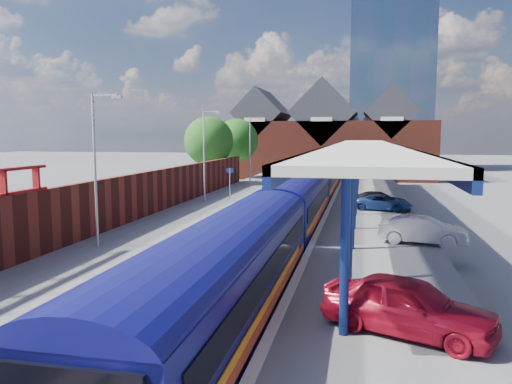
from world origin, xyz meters
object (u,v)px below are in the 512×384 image
Objects in this scene: train at (311,187)px; parked_car_dark at (379,200)px; lamp_post_b at (98,160)px; parked_car_red at (408,305)px; lamp_post_c at (206,150)px; parked_car_blue at (384,203)px; lamp_post_d at (251,146)px; platform_sign at (230,178)px; parked_car_silver at (423,230)px.

parked_car_dark is (5.15, -2.43, -0.55)m from train.
parked_car_red is (12.99, -7.59, -3.24)m from lamp_post_b.
lamp_post_c is 13.80m from parked_car_blue.
train is 26.10m from parked_car_red.
train is at bearing 70.04° from parked_car_blue.
lamp_post_d is 2.80× the size of platform_sign.
lamp_post_d is at bearing 51.54° from parked_car_blue.
lamp_post_d reaches higher than train.
lamp_post_d is at bearing 41.31° from parked_car_red.
lamp_post_d is at bearing 119.29° from train.
lamp_post_d is 22.41m from parked_car_blue.
parked_car_red is at bearing -30.29° from lamp_post_b.
lamp_post_d reaches higher than parked_car_blue.
parked_car_red is 11.44m from parked_car_silver.
lamp_post_b is 15.46m from parked_car_silver.
lamp_post_c is 3.34m from platform_sign.
train is 17.07× the size of parked_car_blue.
lamp_post_c is 19.38m from parked_car_silver.
platform_sign reaches higher than parked_car_dark.
parked_car_blue is (-1.38, 10.52, -0.13)m from parked_car_silver.
lamp_post_c is at bearing -165.73° from train.
parked_car_blue is at bearing -17.49° from platform_sign.
platform_sign is at bearing 87.31° from parked_car_blue.
lamp_post_c is at bearing 84.45° from parked_car_dark.
lamp_post_c is at bearing 90.00° from lamp_post_b.
lamp_post_b is 32.00m from lamp_post_d.
lamp_post_d is 1.58× the size of parked_car_red.
platform_sign is at bearing 85.67° from lamp_post_b.
lamp_post_b is at bearing 151.89° from parked_car_blue.
lamp_post_b is at bearing 82.85° from parked_car_red.
lamp_post_c is at bearing -90.00° from lamp_post_d.
lamp_post_c is 1.81× the size of parked_car_blue.
lamp_post_c is (-7.86, -2.00, 2.87)m from train.
parked_car_silver is (1.63, 11.32, -0.09)m from parked_car_red.
lamp_post_b reaches higher than parked_car_silver.
parked_car_red is (12.99, -23.59, -3.24)m from lamp_post_c.
platform_sign is 11.95m from parked_car_dark.
parked_car_red is 1.13× the size of parked_car_dark.
parked_car_dark is at bearing 25.28° from parked_car_blue.
lamp_post_c reaches higher than parked_car_blue.
lamp_post_b is 16.00m from lamp_post_c.
parked_car_blue is (0.25, 21.84, -0.22)m from parked_car_red.
train is 6.52m from platform_sign.
train is 16.31× the size of parked_car_silver.
lamp_post_c is 1.78× the size of parked_car_dark.
platform_sign is at bearing 179.98° from train.
lamp_post_c is 2.80× the size of platform_sign.
lamp_post_b is 19.77m from parked_car_blue.
lamp_post_c is at bearing 59.92° from parked_car_silver.
parked_car_red is (12.99, -39.59, -3.24)m from lamp_post_d.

